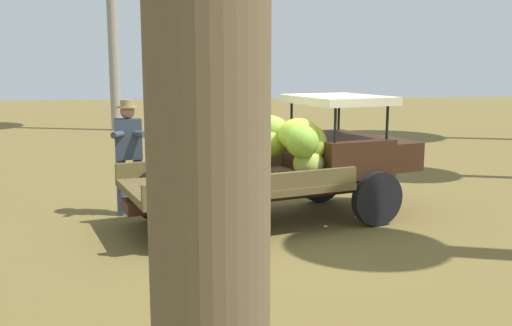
# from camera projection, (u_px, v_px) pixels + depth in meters

# --- Properties ---
(ground_plane) EXTENTS (60.00, 60.00, 0.00)m
(ground_plane) POSITION_uv_depth(u_px,v_px,m) (282.00, 222.00, 8.52)
(ground_plane) COLOR brown
(truck) EXTENTS (4.66, 2.79, 1.84)m
(truck) POSITION_uv_depth(u_px,v_px,m) (291.00, 159.00, 8.44)
(truck) COLOR #361E12
(truck) RESTS_ON ground
(farmer) EXTENTS (0.52, 0.48, 1.78)m
(farmer) POSITION_uv_depth(u_px,v_px,m) (129.00, 150.00, 8.75)
(farmer) COLOR #484F6B
(farmer) RESTS_ON ground
(loose_banana_bunch) EXTENTS (0.57, 0.48, 0.39)m
(loose_banana_bunch) POSITION_uv_depth(u_px,v_px,m) (179.00, 188.00, 9.96)
(loose_banana_bunch) COLOR #96B43D
(loose_banana_bunch) RESTS_ON ground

